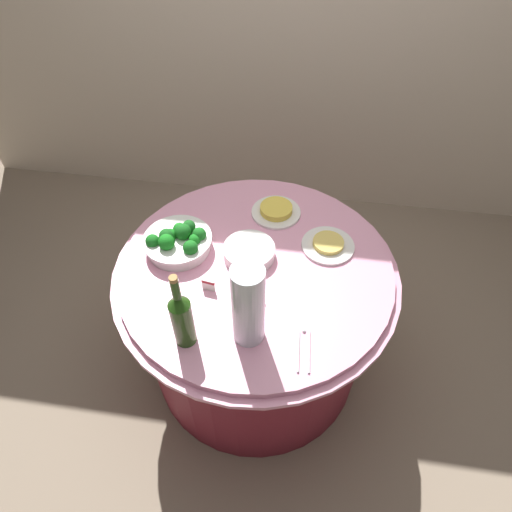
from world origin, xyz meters
TOP-DOWN VIEW (x-y plane):
  - ground_plane at (0.00, 0.00)m, footprint 6.00×6.00m
  - buffet_table at (0.00, 0.00)m, footprint 1.16×1.16m
  - broccoli_bowl at (-0.33, 0.04)m, footprint 0.28×0.28m
  - plate_stack at (-0.03, 0.04)m, footprint 0.21×0.21m
  - wine_bottle at (-0.19, -0.38)m, footprint 0.07×0.07m
  - decorative_fruit_vase at (0.02, -0.33)m, footprint 0.11×0.11m
  - serving_tongs at (0.22, -0.36)m, footprint 0.05×0.17m
  - food_plate_noodles at (0.28, 0.14)m, footprint 0.22×0.22m
  - food_plate_fried_egg at (0.04, 0.32)m, footprint 0.22×0.22m
  - label_placard_front at (0.03, -0.15)m, footprint 0.05×0.03m
  - label_placard_mid at (-0.16, -0.15)m, footprint 0.05×0.02m

SIDE VIEW (x-z plane):
  - ground_plane at x=0.00m, z-range 0.00..0.00m
  - buffet_table at x=0.00m, z-range 0.01..0.75m
  - serving_tongs at x=0.22m, z-range 0.74..0.75m
  - food_plate_noodles at x=0.28m, z-range 0.74..0.77m
  - food_plate_fried_egg at x=0.04m, z-range 0.74..0.78m
  - plate_stack at x=-0.03m, z-range 0.74..0.79m
  - label_placard_front at x=0.03m, z-range 0.74..0.80m
  - label_placard_mid at x=-0.16m, z-range 0.74..0.80m
  - broccoli_bowl at x=-0.33m, z-range 0.73..0.85m
  - wine_bottle at x=-0.19m, z-range 0.70..1.04m
  - decorative_fruit_vase at x=0.02m, z-range 0.72..1.06m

